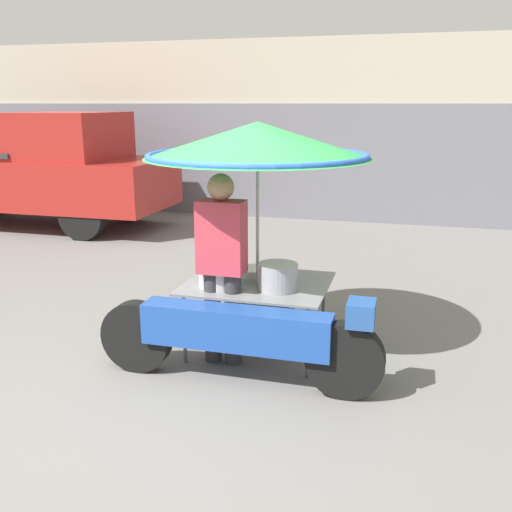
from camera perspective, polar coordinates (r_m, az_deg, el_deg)
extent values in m
plane|color=slate|center=(4.37, -9.11, -14.43)|extent=(36.00, 36.00, 0.00)
cube|color=#B2A893|center=(11.69, 7.42, 12.48)|extent=(28.00, 2.00, 3.27)
cube|color=slate|center=(10.71, 6.53, 9.21)|extent=(23.80, 0.06, 2.13)
cylinder|color=black|center=(4.34, 8.89, -10.25)|extent=(0.59, 0.14, 0.59)
cylinder|color=black|center=(4.79, -11.81, -7.86)|extent=(0.59, 0.14, 0.59)
cube|color=#1E479E|center=(4.43, -2.04, -7.25)|extent=(1.49, 0.24, 0.32)
cube|color=#234C93|center=(4.18, 10.46, -5.65)|extent=(0.20, 0.24, 0.18)
cylinder|color=black|center=(5.34, 0.98, -5.46)|extent=(0.53, 0.14, 0.53)
cylinder|color=#515156|center=(4.57, 5.13, -8.59)|extent=(0.03, 0.03, 0.61)
cylinder|color=#515156|center=(5.34, 6.75, -5.09)|extent=(0.03, 0.03, 0.61)
cylinder|color=#515156|center=(4.85, -7.16, -7.25)|extent=(0.03, 0.03, 0.61)
cylinder|color=#515156|center=(5.58, -3.90, -4.14)|extent=(0.03, 0.03, 0.61)
cube|color=gray|center=(4.95, 0.15, -2.76)|extent=(1.22, 0.98, 0.02)
cylinder|color=#B2B2B7|center=(4.81, 0.16, 3.42)|extent=(0.03, 0.03, 1.07)
cone|color=green|center=(4.72, 0.16, 11.54)|extent=(1.87, 1.87, 0.29)
torus|color=blue|center=(4.73, 0.16, 10.02)|extent=(1.83, 1.83, 0.05)
cylinder|color=#B7B7BC|center=(4.84, -3.53, -2.08)|extent=(0.37, 0.37, 0.16)
cylinder|color=#939399|center=(4.73, 2.19, -2.09)|extent=(0.33, 0.33, 0.22)
cylinder|color=silver|center=(5.13, 0.07, -1.58)|extent=(0.29, 0.29, 0.07)
cylinder|color=#2D2D33|center=(4.83, -4.35, -6.07)|extent=(0.14, 0.14, 0.79)
cylinder|color=#2D2D33|center=(4.78, -2.31, -6.29)|extent=(0.14, 0.14, 0.79)
cube|color=#C13847|center=(4.60, -3.47, 1.91)|extent=(0.38, 0.22, 0.59)
sphere|color=#A87A5B|center=(4.53, -3.55, 6.90)|extent=(0.21, 0.21, 0.21)
cylinder|color=black|center=(9.56, -16.94, 3.85)|extent=(0.77, 0.24, 0.77)
cylinder|color=black|center=(10.92, -12.53, 5.47)|extent=(0.77, 0.24, 0.77)
cube|color=#A3231E|center=(11.00, -21.64, 7.01)|extent=(5.04, 1.88, 0.82)
cube|color=#A3231E|center=(10.47, -18.46, 11.35)|extent=(1.71, 1.73, 0.78)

